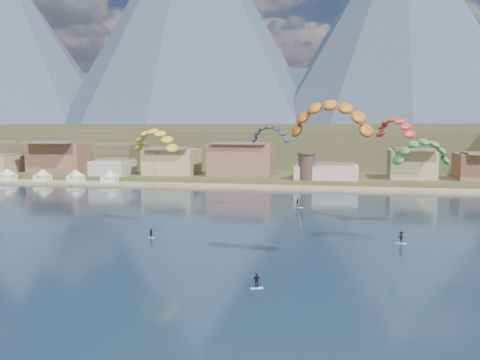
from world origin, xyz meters
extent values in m
plane|color=black|center=(0.00, 0.00, 0.00)|extent=(2400.00, 2400.00, 0.00)
cube|color=tan|center=(0.00, 106.00, 0.25)|extent=(2200.00, 12.00, 0.90)
cube|color=brown|center=(0.00, 560.00, 0.00)|extent=(2200.00, 900.00, 4.00)
cube|color=brown|center=(40.00, 220.00, 9.50)|extent=(320.00, 150.00, 15.00)
cube|color=brown|center=(-40.00, 260.00, 11.00)|extent=(380.00, 170.00, 18.00)
cone|color=#313F51|center=(-560.00, 780.00, 152.00)|extent=(400.00, 400.00, 300.00)
cone|color=#313F51|center=(-240.00, 820.00, 202.00)|extent=(460.00, 460.00, 400.00)
cone|color=#313F51|center=(100.00, 840.00, 182.00)|extent=(440.00, 440.00, 360.00)
cube|color=#313F51|center=(0.00, 900.00, 57.00)|extent=(2000.00, 200.00, 110.00)
cylinder|color=#47382D|center=(5.00, 114.00, 6.00)|extent=(5.20, 5.20, 8.00)
cylinder|color=#47382D|center=(5.00, 114.00, 10.30)|extent=(5.82, 5.82, 0.60)
cube|color=white|center=(-95.00, 106.00, 1.70)|extent=(4.50, 4.50, 2.00)
pyramid|color=white|center=(-95.00, 106.00, 4.70)|extent=(6.40, 6.40, 2.00)
cube|color=white|center=(-82.00, 106.00, 1.70)|extent=(4.50, 4.50, 2.00)
pyramid|color=white|center=(-82.00, 106.00, 4.70)|extent=(6.40, 6.40, 2.00)
cube|color=white|center=(-70.00, 106.00, 1.70)|extent=(4.50, 4.50, 2.00)
pyramid|color=white|center=(-70.00, 106.00, 4.70)|extent=(6.40, 6.40, 2.00)
cube|color=white|center=(-58.00, 106.00, 1.70)|extent=(4.50, 4.50, 2.00)
pyramid|color=white|center=(-58.00, 106.00, 4.70)|extent=(6.40, 6.40, 2.00)
cube|color=silver|center=(-15.09, 30.69, 0.04)|extent=(1.33, 0.80, 0.09)
imported|color=black|center=(-15.09, 30.69, 0.82)|extent=(0.86, 0.77, 1.47)
cylinder|color=#262626|center=(-16.53, 35.92, 7.60)|extent=(0.05, 0.05, 17.19)
cube|color=silver|center=(7.07, 6.52, 0.05)|extent=(1.56, 1.00, 0.10)
imported|color=black|center=(7.07, 6.52, 0.97)|extent=(1.10, 0.78, 1.73)
cylinder|color=#262626|center=(11.01, 12.17, 9.41)|extent=(0.05, 0.05, 21.59)
cube|color=silver|center=(25.97, 34.28, 0.06)|extent=(1.72, 1.20, 0.11)
imported|color=black|center=(25.97, 34.28, 1.07)|extent=(1.43, 1.20, 1.93)
cylinder|color=#262626|center=(28.34, 41.76, 6.66)|extent=(0.05, 0.05, 19.09)
cylinder|color=#262626|center=(0.23, 61.84, 7.83)|extent=(0.04, 0.04, 17.05)
cylinder|color=#262626|center=(26.14, 48.81, 8.56)|extent=(0.04, 0.04, 18.35)
cube|color=silver|center=(6.28, 69.16, 0.07)|extent=(2.71, 2.10, 0.14)
imported|color=black|center=(6.28, 69.16, 1.11)|extent=(1.13, 1.03, 1.94)
cube|color=white|center=(6.73, 69.16, 2.50)|extent=(2.44, 3.04, 4.64)
camera|label=1|loc=(16.83, -52.12, 18.68)|focal=39.35mm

